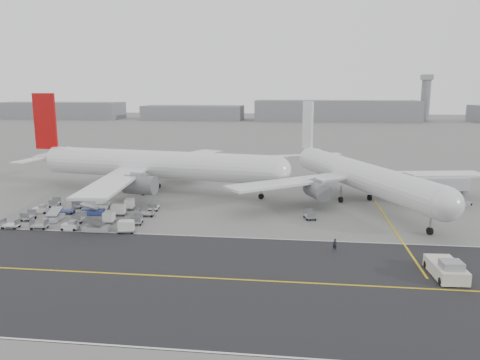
# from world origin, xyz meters

# --- Properties ---
(ground) EXTENTS (700.00, 700.00, 0.00)m
(ground) POSITION_xyz_m (0.00, 0.00, 0.00)
(ground) COLOR gray
(ground) RESTS_ON ground
(taxiway) EXTENTS (220.00, 59.00, 0.03)m
(taxiway) POSITION_xyz_m (5.02, -17.98, 0.01)
(taxiway) COLOR #29292B
(taxiway) RESTS_ON ground
(horizon_buildings) EXTENTS (520.00, 28.00, 28.00)m
(horizon_buildings) POSITION_xyz_m (30.00, 260.00, 0.00)
(horizon_buildings) COLOR gray
(horizon_buildings) RESTS_ON ground
(control_tower) EXTENTS (7.00, 7.00, 31.25)m
(control_tower) POSITION_xyz_m (100.00, 265.00, 16.25)
(control_tower) COLOR gray
(control_tower) RESTS_ON ground
(airliner_a) EXTENTS (61.56, 60.45, 21.35)m
(airliner_a) POSITION_xyz_m (-17.32, 27.43, 6.15)
(airliner_a) COLOR white
(airliner_a) RESTS_ON ground
(airliner_b) EXTENTS (51.84, 53.02, 19.34)m
(airliner_b) POSITION_xyz_m (26.10, 23.45, 5.57)
(airliner_b) COLOR white
(airliner_b) RESTS_ON ground
(pushback_tug) EXTENTS (3.70, 9.05, 2.57)m
(pushback_tug) POSITION_xyz_m (32.32, -14.21, 1.05)
(pushback_tug) COLOR beige
(pushback_tug) RESTS_ON ground
(jet_bridge) EXTENTS (14.93, 5.07, 5.57)m
(jet_bridge) POSITION_xyz_m (40.65, 22.84, 3.88)
(jet_bridge) COLOR gray
(jet_bridge) RESTS_ON ground
(gse_cluster) EXTENTS (29.85, 24.84, 2.04)m
(gse_cluster) POSITION_xyz_m (-22.30, 5.33, 0.00)
(gse_cluster) COLOR gray
(gse_cluster) RESTS_ON ground
(stray_dolly) EXTENTS (2.26, 3.01, 1.65)m
(stray_dolly) POSITION_xyz_m (16.54, 9.59, 0.00)
(stray_dolly) COLOR silver
(stray_dolly) RESTS_ON ground
(ground_crew_a) EXTENTS (0.73, 0.61, 1.72)m
(ground_crew_a) POSITION_xyz_m (19.68, -6.21, 0.86)
(ground_crew_a) COLOR black
(ground_crew_a) RESTS_ON ground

